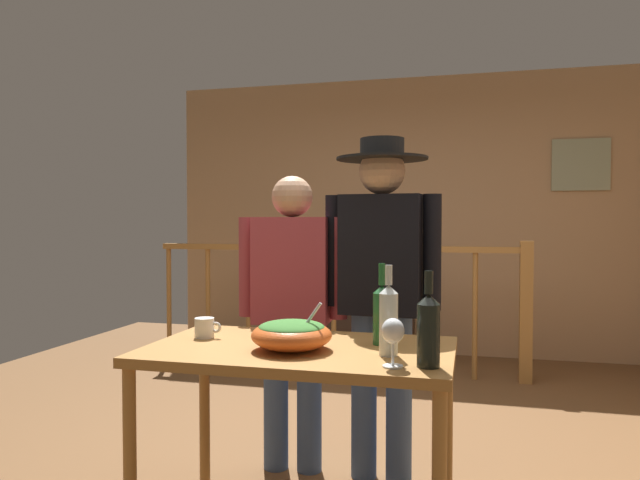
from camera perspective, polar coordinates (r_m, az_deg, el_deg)
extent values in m
plane|color=brown|center=(3.41, 4.96, -20.70)|extent=(7.29, 7.29, 0.00)
cube|color=tan|center=(5.94, 9.42, 2.32)|extent=(4.97, 0.10, 2.72)
cube|color=gray|center=(5.96, 23.89, 6.67)|extent=(0.50, 0.03, 0.47)
cylinder|color=#9E6B33|center=(5.76, -14.38, -6.04)|extent=(0.04, 0.04, 1.05)
cylinder|color=#9E6B33|center=(5.58, -10.77, -6.27)|extent=(0.04, 0.04, 1.05)
cylinder|color=#9E6B33|center=(5.42, -6.94, -6.48)|extent=(0.04, 0.04, 1.05)
cylinder|color=#9E6B33|center=(5.29, -2.89, -6.68)|extent=(0.04, 0.04, 1.05)
cylinder|color=#9E6B33|center=(5.19, 1.34, -6.85)|extent=(0.04, 0.04, 1.05)
cylinder|color=#9E6B33|center=(5.11, 5.72, -6.98)|extent=(0.04, 0.04, 1.05)
cylinder|color=#9E6B33|center=(5.07, 10.21, -7.08)|extent=(0.04, 0.04, 1.05)
cylinder|color=#9E6B33|center=(5.06, 14.74, -7.13)|extent=(0.04, 0.04, 1.05)
cylinder|color=#9E6B33|center=(5.08, 19.28, -7.14)|extent=(0.04, 0.04, 1.05)
cube|color=#9E6B33|center=(5.13, 1.35, -0.78)|extent=(3.26, 0.07, 0.05)
cube|color=#9E6B33|center=(5.07, 19.28, -6.59)|extent=(0.10, 0.10, 1.15)
cube|color=#38281E|center=(5.75, 4.43, -9.04)|extent=(0.90, 0.40, 0.44)
cube|color=black|center=(5.71, 4.44, -6.75)|extent=(0.20, 0.12, 0.02)
cylinder|color=black|center=(5.71, 4.44, -6.26)|extent=(0.03, 0.03, 0.08)
cube|color=black|center=(5.65, 4.39, -4.33)|extent=(0.58, 0.06, 0.31)
cube|color=black|center=(5.62, 4.34, -4.36)|extent=(0.53, 0.01, 0.28)
cube|color=#9E6B33|center=(2.42, -1.99, -10.71)|extent=(1.23, 0.72, 0.04)
cylinder|color=#9E6B33|center=(2.49, -17.90, -20.14)|extent=(0.05, 0.05, 0.76)
cylinder|color=#9E6B33|center=(3.02, -11.09, -16.08)|extent=(0.05, 0.05, 0.76)
cylinder|color=#9E6B33|center=(2.75, 12.16, -17.88)|extent=(0.05, 0.05, 0.76)
ellipsoid|color=#DB5B23|center=(2.35, -2.77, -9.19)|extent=(0.32, 0.32, 0.12)
ellipsoid|color=#38702D|center=(2.34, -2.77, -8.43)|extent=(0.26, 0.26, 0.05)
cylinder|color=silver|center=(2.32, -1.25, -7.99)|extent=(0.12, 0.01, 0.16)
cylinder|color=silver|center=(2.11, 7.04, -12.02)|extent=(0.07, 0.07, 0.01)
cylinder|color=silver|center=(2.09, 7.05, -10.81)|extent=(0.01, 0.01, 0.08)
ellipsoid|color=silver|center=(2.08, 7.06, -8.70)|extent=(0.08, 0.08, 0.09)
cylinder|color=silver|center=(2.25, 6.64, -8.12)|extent=(0.07, 0.07, 0.23)
cone|color=silver|center=(2.23, 6.66, -4.75)|extent=(0.07, 0.07, 0.03)
cylinder|color=silver|center=(2.23, 6.66, -3.38)|extent=(0.03, 0.03, 0.08)
cylinder|color=#1E5628|center=(2.45, 5.98, -7.58)|extent=(0.07, 0.07, 0.21)
cone|color=#1E5628|center=(2.43, 5.99, -4.74)|extent=(0.07, 0.07, 0.03)
cylinder|color=#1E5628|center=(2.43, 5.99, -3.31)|extent=(0.03, 0.03, 0.09)
cylinder|color=black|center=(2.10, 10.43, -9.08)|extent=(0.08, 0.08, 0.22)
cone|color=black|center=(2.08, 10.45, -5.63)|extent=(0.08, 0.08, 0.04)
cylinder|color=black|center=(2.08, 10.46, -4.04)|extent=(0.03, 0.03, 0.08)
cylinder|color=white|center=(2.64, -11.11, -8.32)|extent=(0.08, 0.08, 0.09)
torus|color=white|center=(2.61, -10.02, -8.31)|extent=(0.05, 0.01, 0.05)
cylinder|color=#3D5684|center=(3.19, -1.05, -14.92)|extent=(0.13, 0.13, 0.78)
cylinder|color=#3D5684|center=(3.23, -4.28, -14.71)|extent=(0.13, 0.13, 0.78)
cube|color=#9E3842|center=(3.08, -2.69, -2.91)|extent=(0.40, 0.24, 0.55)
cylinder|color=#9E3842|center=(3.03, 1.81, -2.72)|extent=(0.09, 0.09, 0.52)
cylinder|color=#9E3842|center=(3.15, -7.04, -2.57)|extent=(0.09, 0.09, 0.52)
sphere|color=tan|center=(3.08, -2.70, 4.21)|extent=(0.21, 0.21, 0.21)
cylinder|color=#3D5684|center=(3.08, 7.64, -14.90)|extent=(0.13, 0.13, 0.84)
cylinder|color=#3D5684|center=(3.12, 4.27, -14.69)|extent=(0.13, 0.13, 0.84)
cube|color=black|center=(2.97, 5.99, -1.38)|extent=(0.41, 0.24, 0.60)
cylinder|color=black|center=(2.93, 10.78, -1.16)|extent=(0.09, 0.09, 0.57)
cylinder|color=black|center=(3.03, 1.37, -1.02)|extent=(0.09, 0.09, 0.57)
sphere|color=#D8A884|center=(2.98, 6.02, 6.61)|extent=(0.23, 0.23, 0.23)
cylinder|color=black|center=(2.99, 6.02, 7.83)|extent=(0.46, 0.46, 0.01)
cylinder|color=black|center=(2.99, 6.03, 8.78)|extent=(0.22, 0.22, 0.10)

